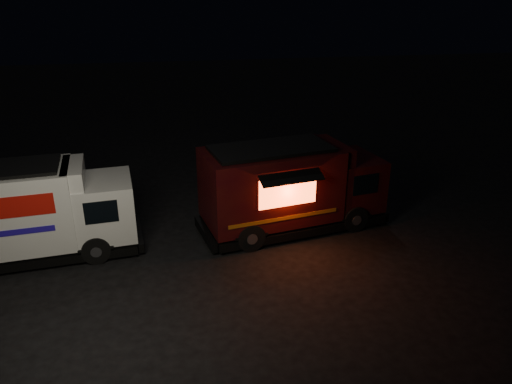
{
  "coord_description": "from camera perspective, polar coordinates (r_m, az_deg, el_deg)",
  "views": [
    {
      "loc": [
        -1.09,
        -12.44,
        7.39
      ],
      "look_at": [
        1.51,
        2.0,
        1.21
      ],
      "focal_mm": 35.0,
      "sensor_mm": 36.0,
      "label": 1
    }
  ],
  "objects": [
    {
      "name": "ground",
      "position": [
        14.51,
        -4.53,
        -7.85
      ],
      "size": [
        80.0,
        80.0,
        0.0
      ],
      "primitive_type": "plane",
      "color": "black",
      "rests_on": "ground"
    },
    {
      "name": "red_truck",
      "position": [
        15.87,
        4.32,
        0.63
      ],
      "size": [
        6.35,
        3.3,
        2.81
      ],
      "primitive_type": null,
      "rotation": [
        0.0,
        0.0,
        0.18
      ],
      "color": "#350C09",
      "rests_on": "ground"
    },
    {
      "name": "white_truck",
      "position": [
        15.5,
        -24.68,
        -2.1
      ],
      "size": [
        6.35,
        2.74,
        2.79
      ],
      "primitive_type": null,
      "rotation": [
        0.0,
        0.0,
        0.11
      ],
      "color": "silver",
      "rests_on": "ground"
    }
  ]
}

